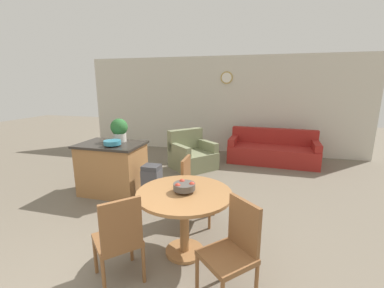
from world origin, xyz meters
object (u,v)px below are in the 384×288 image
at_px(kitchen_island, 113,168).
at_px(trash_bin, 152,183).
at_px(couch, 272,151).
at_px(dining_table, 184,206).
at_px(fruit_bowl, 184,186).
at_px(dining_chair_far_side, 194,187).
at_px(dining_chair_near_left, 119,237).
at_px(dining_chair_near_right, 234,247).
at_px(potted_plant, 119,129).
at_px(teal_bowl, 112,143).
at_px(armchair, 192,156).

height_order(kitchen_island, trash_bin, kitchen_island).
height_order(trash_bin, couch, couch).
height_order(dining_table, fruit_bowl, fruit_bowl).
bearing_deg(fruit_bowl, kitchen_island, 143.00).
distance_m(dining_chair_far_side, fruit_bowl, 0.84).
distance_m(dining_chair_near_left, dining_chair_near_right, 1.09).
relative_size(dining_chair_near_right, potted_plant, 2.22).
distance_m(kitchen_island, teal_bowl, 0.56).
bearing_deg(dining_chair_near_left, fruit_bowl, 5.83).
xyz_separation_m(kitchen_island, teal_bowl, (0.14, -0.16, 0.52)).
height_order(dining_chair_near_right, potted_plant, potted_plant).
distance_m(dining_chair_near_right, fruit_bowl, 0.84).
xyz_separation_m(dining_chair_far_side, teal_bowl, (-1.52, 0.39, 0.47)).
bearing_deg(fruit_bowl, armchair, 103.62).
xyz_separation_m(dining_table, trash_bin, (-0.93, 1.18, -0.28)).
relative_size(potted_plant, couch, 0.19).
xyz_separation_m(dining_chair_near_right, fruit_bowl, (-0.61, 0.48, 0.33)).
relative_size(dining_table, armchair, 0.87).
height_order(dining_chair_near_left, couch, dining_chair_near_left).
bearing_deg(trash_bin, fruit_bowl, -51.80).
bearing_deg(teal_bowl, potted_plant, 99.83).
xyz_separation_m(dining_table, dining_chair_far_side, (-0.09, 0.77, -0.08)).
height_order(dining_chair_near_left, fruit_bowl, dining_chair_near_left).
relative_size(dining_table, couch, 0.49).
xyz_separation_m(couch, armchair, (-1.85, -0.98, 0.01)).
bearing_deg(armchair, dining_chair_near_left, -134.92).
bearing_deg(dining_table, dining_chair_near_right, -37.96).
xyz_separation_m(potted_plant, trash_bin, (0.75, -0.32, -0.83)).
xyz_separation_m(dining_chair_far_side, couch, (1.20, 3.27, -0.23)).
height_order(dining_chair_far_side, armchair, dining_chair_far_side).
height_order(dining_chair_far_side, couch, dining_chair_far_side).
xyz_separation_m(dining_chair_near_right, trash_bin, (-1.54, 1.65, -0.20)).
bearing_deg(teal_bowl, trash_bin, 1.40).
relative_size(couch, armchair, 1.77).
bearing_deg(couch, fruit_bowl, -102.23).
relative_size(dining_chair_near_right, dining_chair_far_side, 1.00).
bearing_deg(teal_bowl, dining_chair_near_left, -57.19).
distance_m(couch, armchair, 2.09).
bearing_deg(teal_bowl, dining_chair_far_side, -14.54).
bearing_deg(potted_plant, kitchen_island, -114.16).
bearing_deg(dining_chair_near_left, teal_bowl, 76.48).
bearing_deg(teal_bowl, couch, 46.60).
xyz_separation_m(dining_table, kitchen_island, (-1.76, 1.32, -0.13)).
relative_size(dining_chair_near_right, trash_bin, 1.48).
bearing_deg(kitchen_island, couch, 43.52).
bearing_deg(dining_chair_near_left, couch, 24.90).
height_order(dining_chair_near_left, dining_chair_near_right, same).
xyz_separation_m(kitchen_island, armchair, (1.01, 1.74, -0.17)).
distance_m(trash_bin, couch, 3.51).
height_order(fruit_bowl, potted_plant, potted_plant).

